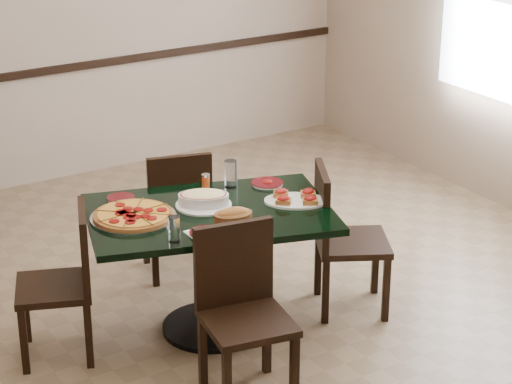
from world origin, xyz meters
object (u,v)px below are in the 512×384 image
chair_near (241,302)px  bread_basket (233,216)px  chair_right (339,232)px  pepperoni_pizza (133,215)px  chair_left (67,276)px  bruschetta_platter (295,198)px  chair_far (177,208)px  lasagna_casserole (204,199)px  main_table (210,241)px

chair_near → bread_basket: (0.19, 0.41, 0.28)m
chair_right → pepperoni_pizza: 1.25m
chair_left → bruschetta_platter: (1.26, -0.33, 0.29)m
chair_far → pepperoni_pizza: (-0.57, -0.58, 0.29)m
chair_far → lasagna_casserole: size_ratio=2.54×
chair_far → bread_basket: chair_far is taller
chair_right → pepperoni_pizza: (-1.18, 0.30, 0.27)m
chair_left → lasagna_casserole: chair_left is taller
pepperoni_pizza → bread_basket: bread_basket is taller
chair_near → bruschetta_platter: (0.65, 0.47, 0.27)m
chair_far → chair_right: 1.07m
pepperoni_pizza → lasagna_casserole: (0.41, -0.05, 0.03)m
bread_basket → main_table: bearing=108.2°
chair_left → bread_basket: bearing=85.3°
main_table → chair_left: bearing=-175.8°
chair_right → bread_basket: 0.81m
chair_left → lasagna_casserole: (0.79, -0.11, 0.32)m
chair_right → chair_left: 1.60m
chair_far → chair_right: bearing=141.0°
chair_left → bruschetta_platter: bearing=96.7°
chair_right → lasagna_casserole: bearing=100.2°
main_table → chair_near: (-0.17, -0.62, -0.06)m
pepperoni_pizza → lasagna_casserole: lasagna_casserole is taller
main_table → bruschetta_platter: bearing=0.2°
chair_far → chair_right: (0.61, -0.88, 0.02)m
chair_far → bruschetta_platter: size_ratio=1.99×
bruschetta_platter → lasagna_casserole: bearing=-171.2°
chair_left → bruschetta_platter: chair_left is taller
chair_far → chair_left: bearing=45.0°
chair_right → chair_left: bearing=105.3°
chair_near → bruschetta_platter: chair_near is taller
bread_basket → chair_near: bearing=-104.2°
main_table → chair_left: chair_left is taller
lasagna_casserole → chair_near: bearing=-74.2°
chair_right → bruschetta_platter: chair_right is taller
main_table → bruschetta_platter: bruschetta_platter is taller
chair_far → bread_basket: 0.98m
chair_near → chair_right: chair_near is taller
chair_far → bruschetta_platter: (0.32, -0.86, 0.29)m
pepperoni_pizza → bread_basket: 0.55m
main_table → pepperoni_pizza: pepperoni_pizza is taller
chair_near → chair_right: 1.05m
pepperoni_pizza → main_table: bearing=-18.0°
bruschetta_platter → main_table: bearing=-162.8°
bruschetta_platter → chair_far: bearing=144.5°
chair_near → pepperoni_pizza: (-0.24, 0.75, 0.26)m
bruschetta_platter → chair_left: bearing=-160.4°
main_table → chair_far: chair_far is taller
chair_far → chair_near: chair_near is taller
chair_far → chair_near: (-0.33, -1.33, 0.03)m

